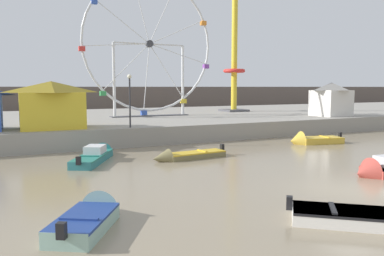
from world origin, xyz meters
name	(u,v)px	position (x,y,z in m)	size (l,w,h in m)	color
ground_plane	(354,191)	(0.00, 0.00, 0.00)	(240.00, 240.00, 0.00)	gray
quay_promenade	(141,121)	(0.00, 28.37, 0.70)	(110.00, 25.99, 1.40)	gray
distant_town_skyline	(95,100)	(0.00, 51.74, 2.20)	(140.00, 3.00, 4.40)	#564C47
motorboat_teal_painted	(97,154)	(-8.17, 12.01, 0.29)	(3.87, 5.75, 1.28)	teal
motorboat_white_red_stripe	(375,218)	(-2.78, -3.30, 0.24)	(4.21, 3.82, 1.40)	silver
motorboat_seafoam	(91,216)	(-10.80, 0.69, 0.27)	(3.03, 3.78, 1.29)	#93BCAD
motorboat_olive_wood	(183,156)	(-3.51, 9.66, 0.21)	(5.01, 1.53, 1.07)	olive
motorboat_faded_red	(382,170)	(3.56, 1.45, 0.27)	(4.17, 1.89, 1.47)	#B24238
motorboat_mustard_yellow	(310,140)	(8.04, 11.37, 0.26)	(4.44, 2.38, 1.49)	gold
ferris_wheel_white_frame	(149,46)	(0.27, 26.13, 8.45)	(13.71, 1.20, 14.05)	silver
drop_tower_yellow_tower	(234,58)	(12.21, 29.25, 7.85)	(2.80, 2.80, 16.26)	gold
carnival_booth_white_ticket	(331,99)	(17.15, 18.38, 3.17)	(4.00, 3.44, 3.41)	silver
carnival_booth_yellow_awning	(52,104)	(-10.07, 17.92, 3.15)	(4.81, 3.79, 3.37)	yellow
promenade_lamp_near	(130,93)	(-4.87, 16.06, 3.94)	(0.32, 0.32, 3.88)	#2D2D33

